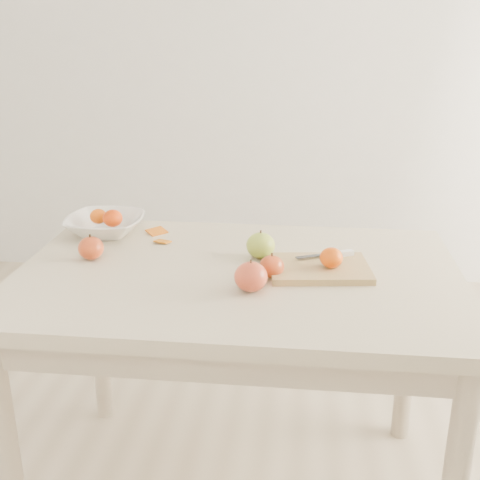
# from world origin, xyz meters

# --- Properties ---
(table) EXTENTS (1.20, 0.80, 0.75)m
(table) POSITION_xyz_m (0.00, 0.00, 0.65)
(table) COLOR beige
(table) RESTS_ON ground
(cutting_board) EXTENTS (0.29, 0.23, 0.02)m
(cutting_board) POSITION_xyz_m (0.22, 0.02, 0.76)
(cutting_board) COLOR tan
(cutting_board) RESTS_ON table
(board_tangerine) EXTENTS (0.06, 0.06, 0.05)m
(board_tangerine) POSITION_xyz_m (0.25, 0.01, 0.80)
(board_tangerine) COLOR #DD5E07
(board_tangerine) RESTS_ON cutting_board
(fruit_bowl) EXTENTS (0.24, 0.24, 0.06)m
(fruit_bowl) POSITION_xyz_m (-0.45, 0.25, 0.78)
(fruit_bowl) COLOR white
(fruit_bowl) RESTS_ON table
(bowl_tangerine_near) EXTENTS (0.05, 0.05, 0.05)m
(bowl_tangerine_near) POSITION_xyz_m (-0.48, 0.26, 0.80)
(bowl_tangerine_near) COLOR orange
(bowl_tangerine_near) RESTS_ON fruit_bowl
(bowl_tangerine_far) EXTENTS (0.06, 0.06, 0.05)m
(bowl_tangerine_far) POSITION_xyz_m (-0.42, 0.24, 0.81)
(bowl_tangerine_far) COLOR #D33A07
(bowl_tangerine_far) RESTS_ON fruit_bowl
(orange_peel_a) EXTENTS (0.07, 0.07, 0.01)m
(orange_peel_a) POSITION_xyz_m (-0.29, 0.28, 0.75)
(orange_peel_a) COLOR #CD5F0E
(orange_peel_a) RESTS_ON table
(orange_peel_b) EXTENTS (0.05, 0.05, 0.01)m
(orange_peel_b) POSITION_xyz_m (-0.25, 0.19, 0.75)
(orange_peel_b) COLOR orange
(orange_peel_b) RESTS_ON table
(paring_knife) EXTENTS (0.16, 0.08, 0.01)m
(paring_knife) POSITION_xyz_m (0.27, 0.09, 0.78)
(paring_knife) COLOR white
(paring_knife) RESTS_ON cutting_board
(apple_green) EXTENTS (0.08, 0.08, 0.07)m
(apple_green) POSITION_xyz_m (0.05, 0.10, 0.79)
(apple_green) COLOR olive
(apple_green) RESTS_ON table
(apple_red_e) EXTENTS (0.07, 0.07, 0.06)m
(apple_red_e) POSITION_xyz_m (0.09, -0.03, 0.78)
(apple_red_e) COLOR maroon
(apple_red_e) RESTS_ON table
(apple_red_c) EXTENTS (0.08, 0.08, 0.08)m
(apple_red_c) POSITION_xyz_m (0.05, -0.13, 0.79)
(apple_red_c) COLOR #A4161B
(apple_red_c) RESTS_ON table
(apple_red_b) EXTENTS (0.07, 0.07, 0.07)m
(apple_red_b) POSITION_xyz_m (-0.42, 0.04, 0.78)
(apple_red_b) COLOR #9B0F06
(apple_red_b) RESTS_ON table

